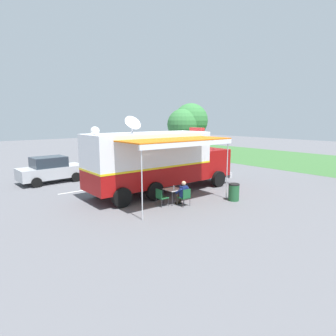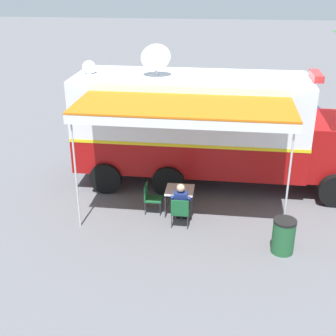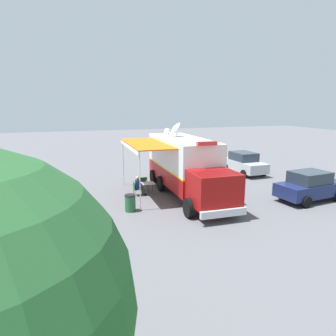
{
  "view_description": "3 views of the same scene",
  "coord_description": "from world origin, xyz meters",
  "px_view_note": "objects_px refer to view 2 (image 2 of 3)",
  "views": [
    {
      "loc": [
        13.12,
        -9.55,
        4.27
      ],
      "look_at": [
        1.09,
        0.47,
        1.6
      ],
      "focal_mm": 30.99,
      "sensor_mm": 36.0,
      "label": 1
    },
    {
      "loc": [
        13.78,
        0.8,
        6.6
      ],
      "look_at": [
        1.56,
        -0.54,
        1.09
      ],
      "focal_mm": 48.5,
      "sensor_mm": 36.0,
      "label": 2
    },
    {
      "loc": [
        6.92,
        17.73,
        5.59
      ],
      "look_at": [
        0.9,
        -0.14,
        1.61
      ],
      "focal_mm": 32.22,
      "sensor_mm": 36.0,
      "label": 3
    }
  ],
  "objects_px": {
    "folding_table": "(180,191)",
    "folding_chair_beside_table": "(150,196)",
    "seated_responder": "(181,202)",
    "trash_bin": "(283,236)",
    "car_behind_truck": "(129,98)",
    "folding_chair_at_table": "(180,210)",
    "car_far_corner": "(291,104)",
    "command_truck": "(214,126)",
    "water_bottle": "(178,188)"
  },
  "relations": [
    {
      "from": "seated_responder",
      "to": "car_behind_truck",
      "type": "xyz_separation_m",
      "value": [
        -9.6,
        -3.26,
        0.23
      ]
    },
    {
      "from": "folding_chair_beside_table",
      "to": "seated_responder",
      "type": "distance_m",
      "value": 1.1
    },
    {
      "from": "folding_chair_at_table",
      "to": "trash_bin",
      "type": "height_order",
      "value": "trash_bin"
    },
    {
      "from": "folding_chair_at_table",
      "to": "car_behind_truck",
      "type": "xyz_separation_m",
      "value": [
        -9.79,
        -3.26,
        0.37
      ]
    },
    {
      "from": "trash_bin",
      "to": "seated_responder",
      "type": "bearing_deg",
      "value": -112.65
    },
    {
      "from": "water_bottle",
      "to": "car_behind_truck",
      "type": "distance_m",
      "value": 9.6
    },
    {
      "from": "folding_chair_beside_table",
      "to": "car_far_corner",
      "type": "distance_m",
      "value": 10.2
    },
    {
      "from": "trash_bin",
      "to": "command_truck",
      "type": "bearing_deg",
      "value": -154.47
    },
    {
      "from": "folding_chair_beside_table",
      "to": "command_truck",
      "type": "bearing_deg",
      "value": 142.27
    },
    {
      "from": "water_bottle",
      "to": "seated_responder",
      "type": "relative_size",
      "value": 0.18
    },
    {
      "from": "folding_chair_beside_table",
      "to": "car_behind_truck",
      "type": "height_order",
      "value": "car_behind_truck"
    },
    {
      "from": "command_truck",
      "to": "water_bottle",
      "type": "relative_size",
      "value": 42.57
    },
    {
      "from": "water_bottle",
      "to": "folding_chair_at_table",
      "type": "relative_size",
      "value": 0.26
    },
    {
      "from": "folding_table",
      "to": "seated_responder",
      "type": "height_order",
      "value": "seated_responder"
    },
    {
      "from": "command_truck",
      "to": "trash_bin",
      "type": "height_order",
      "value": "command_truck"
    },
    {
      "from": "trash_bin",
      "to": "car_behind_truck",
      "type": "height_order",
      "value": "car_behind_truck"
    },
    {
      "from": "folding_table",
      "to": "folding_chair_beside_table",
      "type": "relative_size",
      "value": 0.94
    },
    {
      "from": "water_bottle",
      "to": "folding_chair_at_table",
      "type": "height_order",
      "value": "water_bottle"
    },
    {
      "from": "water_bottle",
      "to": "folding_chair_beside_table",
      "type": "xyz_separation_m",
      "value": [
        -0.03,
        -0.81,
        -0.32
      ]
    },
    {
      "from": "seated_responder",
      "to": "car_behind_truck",
      "type": "relative_size",
      "value": 0.29
    },
    {
      "from": "folding_table",
      "to": "trash_bin",
      "type": "relative_size",
      "value": 0.9
    },
    {
      "from": "seated_responder",
      "to": "trash_bin",
      "type": "bearing_deg",
      "value": 67.35
    },
    {
      "from": "seated_responder",
      "to": "trash_bin",
      "type": "distance_m",
      "value": 2.88
    },
    {
      "from": "trash_bin",
      "to": "folding_chair_beside_table",
      "type": "bearing_deg",
      "value": -114.87
    },
    {
      "from": "trash_bin",
      "to": "car_far_corner",
      "type": "xyz_separation_m",
      "value": [
        -10.47,
        1.54,
        0.42
      ]
    },
    {
      "from": "folding_table",
      "to": "trash_bin",
      "type": "xyz_separation_m",
      "value": [
        1.72,
        2.74,
        -0.22
      ]
    },
    {
      "from": "folding_table",
      "to": "car_far_corner",
      "type": "distance_m",
      "value": 9.74
    },
    {
      "from": "car_behind_truck",
      "to": "car_far_corner",
      "type": "xyz_separation_m",
      "value": [
        0.25,
        7.46,
        0.0
      ]
    },
    {
      "from": "folding_chair_at_table",
      "to": "trash_bin",
      "type": "bearing_deg",
      "value": 70.93
    },
    {
      "from": "car_behind_truck",
      "to": "seated_responder",
      "type": "bearing_deg",
      "value": 18.75
    },
    {
      "from": "command_truck",
      "to": "water_bottle",
      "type": "distance_m",
      "value": 2.68
    },
    {
      "from": "water_bottle",
      "to": "folding_chair_at_table",
      "type": "xyz_separation_m",
      "value": [
        0.72,
        0.12,
        -0.32
      ]
    },
    {
      "from": "command_truck",
      "to": "car_far_corner",
      "type": "height_order",
      "value": "command_truck"
    },
    {
      "from": "folding_chair_beside_table",
      "to": "trash_bin",
      "type": "xyz_separation_m",
      "value": [
        1.66,
        3.59,
        -0.06
      ]
    },
    {
      "from": "trash_bin",
      "to": "water_bottle",
      "type": "bearing_deg",
      "value": -120.48
    },
    {
      "from": "trash_bin",
      "to": "car_behind_truck",
      "type": "relative_size",
      "value": 0.21
    },
    {
      "from": "car_far_corner",
      "to": "folding_table",
      "type": "bearing_deg",
      "value": -26.09
    },
    {
      "from": "folding_chair_beside_table",
      "to": "folding_table",
      "type": "bearing_deg",
      "value": 93.66
    },
    {
      "from": "seated_responder",
      "to": "car_behind_truck",
      "type": "height_order",
      "value": "car_behind_truck"
    },
    {
      "from": "folding_chair_at_table",
      "to": "car_far_corner",
      "type": "relative_size",
      "value": 0.2
    },
    {
      "from": "trash_bin",
      "to": "car_behind_truck",
      "type": "distance_m",
      "value": 12.24
    },
    {
      "from": "folding_chair_at_table",
      "to": "trash_bin",
      "type": "distance_m",
      "value": 2.81
    },
    {
      "from": "car_behind_truck",
      "to": "car_far_corner",
      "type": "height_order",
      "value": "same"
    },
    {
      "from": "water_bottle",
      "to": "trash_bin",
      "type": "distance_m",
      "value": 3.24
    },
    {
      "from": "seated_responder",
      "to": "car_behind_truck",
      "type": "bearing_deg",
      "value": -161.25
    },
    {
      "from": "car_far_corner",
      "to": "folding_chair_beside_table",
      "type": "bearing_deg",
      "value": -30.25
    },
    {
      "from": "folding_chair_beside_table",
      "to": "seated_responder",
      "type": "relative_size",
      "value": 0.7
    },
    {
      "from": "water_bottle",
      "to": "folding_chair_beside_table",
      "type": "bearing_deg",
      "value": -92.06
    },
    {
      "from": "car_far_corner",
      "to": "trash_bin",
      "type": "bearing_deg",
      "value": -8.39
    },
    {
      "from": "command_truck",
      "to": "car_behind_truck",
      "type": "bearing_deg",
      "value": -149.27
    }
  ]
}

